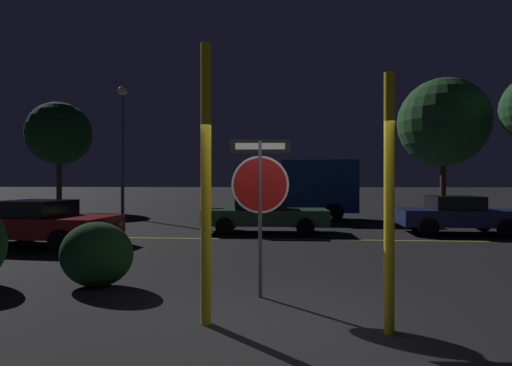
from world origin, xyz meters
name	(u,v)px	position (x,y,z in m)	size (l,w,h in m)	color
ground_plane	(293,330)	(0.00, 0.00, 0.00)	(260.00, 260.00, 0.00)	black
road_center_stripe	(288,239)	(0.00, 7.57, 0.00)	(36.45, 0.12, 0.01)	gold
stop_sign	(260,185)	(-0.48, 1.33, 1.74)	(0.94, 0.06, 2.45)	#4C4C51
yellow_pole_left	(206,183)	(-1.09, 0.12, 1.77)	(0.13, 0.13, 3.53)	yellow
yellow_pole_right	(389,203)	(1.13, -0.04, 1.54)	(0.12, 0.12, 3.07)	yellow
hedge_bush_1	(97,254)	(-3.29, 1.73, 0.55)	(1.25, 0.86, 1.10)	#19421E
passing_car_1	(38,222)	(-6.94, 5.79, 0.66)	(4.37, 2.27, 1.27)	maroon
passing_car_2	(265,214)	(-0.80, 9.14, 0.66)	(4.43, 1.90, 1.30)	#335B38
passing_car_3	(457,214)	(5.80, 9.33, 0.66)	(4.04, 2.17, 1.30)	navy
delivery_truck	(294,187)	(0.32, 14.15, 1.56)	(5.59, 2.42, 2.78)	navy
street_lamp	(123,131)	(-8.13, 14.42, 4.29)	(0.46, 0.46, 6.53)	#4C4C51
tree_0	(443,123)	(9.00, 18.85, 5.21)	(5.06, 5.06, 7.75)	#422D1E
tree_2	(59,134)	(-14.08, 18.98, 4.78)	(3.87, 3.87, 6.73)	#422D1E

